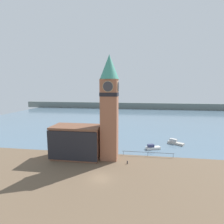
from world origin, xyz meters
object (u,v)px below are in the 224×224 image
object	(u,v)px
mooring_bollard_near	(127,162)
boat_far	(175,142)
boat_near	(153,147)
clock_tower	(109,105)
pier_building	(76,142)

from	to	relation	value
mooring_bollard_near	boat_far	bearing A→B (deg)	49.69
boat_near	mooring_bollard_near	xyz separation A→B (m)	(-6.71, -10.96, -0.10)
clock_tower	mooring_bollard_near	bearing A→B (deg)	-29.53
clock_tower	pier_building	bearing A→B (deg)	-176.25
pier_building	boat_near	xyz separation A→B (m)	(19.84, 8.88, -3.62)
boat_near	boat_far	world-z (taller)	boat_far
boat_far	clock_tower	bearing A→B (deg)	-109.32
clock_tower	boat_near	distance (m)	19.20
clock_tower	boat_far	xyz separation A→B (m)	(18.86, 14.10, -13.02)
clock_tower	boat_near	world-z (taller)	clock_tower
boat_near	boat_far	xyz separation A→B (m)	(7.49, 5.78, 0.03)
pier_building	mooring_bollard_near	xyz separation A→B (m)	(13.13, -2.08, -3.72)
clock_tower	mooring_bollard_near	world-z (taller)	clock_tower
pier_building	clock_tower	bearing A→B (deg)	3.75
boat_near	boat_far	size ratio (longest dim) A/B	0.88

